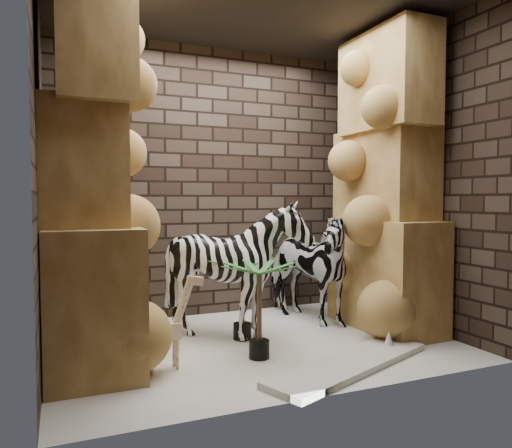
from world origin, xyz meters
name	(u,v)px	position (x,y,z in m)	size (l,w,h in m)	color
floor	(255,344)	(0.00, 0.00, 0.00)	(3.50, 3.50, 0.00)	white
ceiling	(255,5)	(0.00, 0.00, 3.00)	(3.50, 3.50, 0.00)	black
wall_back	(213,182)	(0.00, 1.25, 1.50)	(3.50, 3.50, 0.00)	black
wall_front	(329,170)	(0.00, -1.25, 1.50)	(3.50, 3.50, 0.00)	black
wall_left	(39,174)	(-1.75, 0.00, 1.50)	(3.00, 3.00, 0.00)	black
wall_right	(412,180)	(1.75, 0.00, 1.50)	(3.00, 3.00, 0.00)	black
rock_pillar_left	(89,174)	(-1.40, 0.00, 1.50)	(0.68, 1.30, 3.00)	tan
rock_pillar_right	(386,180)	(1.42, 0.00, 1.50)	(0.58, 1.25, 3.00)	tan
zebra_right	(303,258)	(0.78, 0.54, 0.68)	(0.62, 1.15, 1.37)	white
zebra_left	(235,276)	(-0.11, 0.23, 0.59)	(1.04, 1.29, 1.17)	white
giraffe_toy	(163,321)	(-0.91, -0.36, 0.38)	(0.39, 0.13, 0.77)	beige
palm_front	(242,298)	(-0.06, 0.18, 0.39)	(0.36, 0.36, 0.78)	#245E2D
palm_back	(259,310)	(-0.12, -0.38, 0.40)	(0.36, 0.36, 0.80)	#245E2D
surfboard	(350,364)	(0.45, -0.85, 0.03)	(1.64, 0.40, 0.05)	silver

